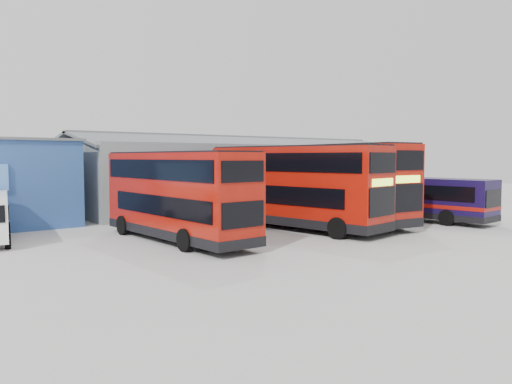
% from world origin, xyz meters
% --- Properties ---
extents(ground_plane, '(120.00, 120.00, 0.00)m').
position_xyz_m(ground_plane, '(0.00, 0.00, 0.00)').
color(ground_plane, '#A8A9A3').
rests_on(ground_plane, ground).
extents(maintenance_shed, '(30.50, 12.00, 5.89)m').
position_xyz_m(maintenance_shed, '(8.00, 20.00, 2.60)').
color(maintenance_shed, gray).
rests_on(maintenance_shed, ground).
extents(double_decker_left, '(2.88, 10.31, 4.32)m').
position_xyz_m(double_decker_left, '(-6.17, 6.29, 2.15)').
color(double_decker_left, '#9B1208').
rests_on(double_decker_left, ground).
extents(double_decker_centre, '(4.13, 11.33, 4.69)m').
position_xyz_m(double_decker_centre, '(1.10, 5.89, 2.34)').
color(double_decker_centre, '#9B1208').
rests_on(double_decker_centre, ground).
extents(double_decker_right, '(4.05, 11.64, 4.83)m').
position_xyz_m(double_decker_right, '(4.79, 6.31, 2.40)').
color(double_decker_right, '#9B1208').
rests_on(double_decker_right, ground).
extents(single_decker_blue, '(3.06, 10.25, 2.74)m').
position_xyz_m(single_decker_blue, '(9.94, 4.21, 1.36)').
color(single_decker_blue, black).
rests_on(single_decker_blue, ground).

